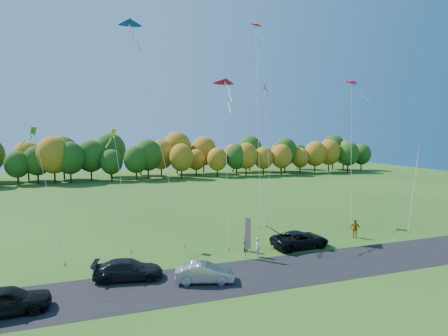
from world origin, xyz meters
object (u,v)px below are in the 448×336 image
object	(u,v)px
feather_flag	(248,233)
black_suv	(300,239)
person_east	(355,229)
silver_sedan	(205,273)

from	to	relation	value
feather_flag	black_suv	bearing A→B (deg)	11.23
black_suv	person_east	distance (m)	6.87
black_suv	silver_sedan	bearing A→B (deg)	110.41
black_suv	person_east	bearing A→B (deg)	-85.54
person_east	feather_flag	world-z (taller)	feather_flag
black_suv	silver_sedan	xyz separation A→B (m)	(-10.28, -4.57, -0.08)
black_suv	person_east	world-z (taller)	person_east
silver_sedan	black_suv	bearing A→B (deg)	-50.48
person_east	feather_flag	xyz separation A→B (m)	(-12.45, -2.08, 1.23)
black_suv	person_east	xyz separation A→B (m)	(6.80, 0.95, 0.18)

